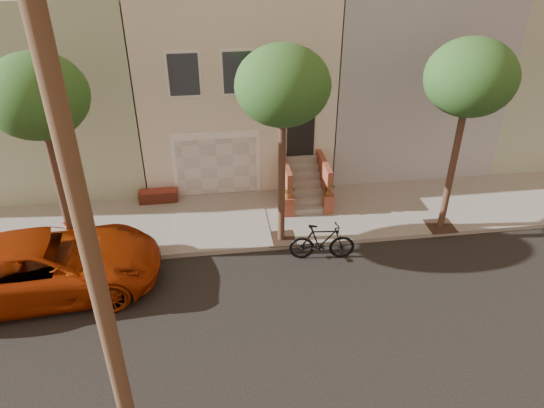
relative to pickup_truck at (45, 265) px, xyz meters
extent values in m
plane|color=black|center=(5.94, -2.48, -0.89)|extent=(90.00, 90.00, 0.00)
cube|color=gray|center=(5.94, 2.87, -0.81)|extent=(40.00, 3.70, 0.15)
cube|color=beige|center=(5.94, 8.72, 2.76)|extent=(7.00, 8.00, 7.00)
cube|color=#9BAB8A|center=(-0.86, 8.72, 2.76)|extent=(6.50, 8.00, 7.00)
cube|color=#96989E|center=(12.74, 8.72, 2.76)|extent=(6.50, 8.00, 7.00)
cube|color=#9BAB8A|center=(19.24, 8.72, 2.76)|extent=(6.50, 8.00, 7.00)
cube|color=white|center=(5.04, 4.74, 0.51)|extent=(3.20, 0.12, 2.50)
cube|color=beige|center=(5.04, 4.68, 0.41)|extent=(2.90, 0.06, 2.20)
cube|color=gray|center=(5.04, 2.87, -0.73)|extent=(3.20, 3.70, 0.02)
cube|color=brown|center=(2.84, 4.42, -0.52)|extent=(1.40, 0.45, 0.44)
cube|color=black|center=(8.14, 4.69, 1.66)|extent=(1.00, 0.06, 2.00)
cube|color=#3F4751|center=(4.14, 4.69, 3.86)|extent=(1.00, 0.06, 1.40)
cube|color=white|center=(4.14, 4.71, 3.86)|extent=(1.15, 0.05, 1.55)
cube|color=#3F4751|center=(5.94, 4.69, 3.86)|extent=(1.00, 0.06, 1.40)
cube|color=white|center=(5.94, 4.71, 3.86)|extent=(1.15, 0.05, 1.55)
cube|color=#3F4751|center=(7.74, 4.69, 3.86)|extent=(1.00, 0.06, 1.40)
cube|color=white|center=(7.74, 4.71, 3.86)|extent=(1.15, 0.05, 1.55)
cube|color=gray|center=(8.14, 2.90, -0.64)|extent=(1.20, 0.28, 0.20)
cube|color=gray|center=(8.14, 3.18, -0.44)|extent=(1.20, 0.28, 0.20)
cube|color=gray|center=(8.14, 3.46, -0.24)|extent=(1.20, 0.28, 0.20)
cube|color=gray|center=(8.14, 3.74, -0.04)|extent=(1.20, 0.28, 0.20)
cube|color=gray|center=(8.14, 4.02, 0.16)|extent=(1.20, 0.28, 0.20)
cube|color=gray|center=(8.14, 4.30, 0.36)|extent=(1.20, 0.28, 0.20)
cube|color=gray|center=(8.14, 4.58, 0.56)|extent=(1.20, 0.28, 0.20)
cube|color=brown|center=(7.44, 3.74, 0.06)|extent=(0.18, 1.96, 1.60)
cube|color=brown|center=(8.84, 3.74, 0.06)|extent=(0.18, 1.96, 1.60)
cube|color=brown|center=(7.44, 2.86, -0.39)|extent=(0.35, 0.35, 0.70)
imported|color=#1E4819|center=(7.44, 2.86, 0.19)|extent=(0.40, 0.35, 0.45)
cube|color=brown|center=(8.84, 2.86, -0.39)|extent=(0.35, 0.35, 0.70)
imported|color=#1E4819|center=(8.84, 2.86, 0.19)|extent=(0.41, 0.35, 0.45)
cube|color=#2D2116|center=(0.44, 1.42, -0.73)|extent=(0.90, 0.90, 0.02)
cylinder|color=#3E291C|center=(0.44, 1.42, 1.36)|extent=(0.22, 0.22, 4.20)
ellipsoid|color=#1E4819|center=(0.44, 1.42, 4.41)|extent=(2.70, 2.57, 2.29)
cube|color=#2D2116|center=(6.94, 1.42, -0.73)|extent=(0.90, 0.90, 0.02)
cylinder|color=#3E291C|center=(6.94, 1.42, 1.36)|extent=(0.22, 0.22, 4.20)
ellipsoid|color=#1E4819|center=(6.94, 1.42, 4.41)|extent=(2.70, 2.57, 2.29)
cube|color=#2D2116|center=(12.44, 1.42, -0.73)|extent=(0.90, 0.90, 0.02)
cylinder|color=#3E291C|center=(12.44, 1.42, 1.36)|extent=(0.22, 0.22, 4.20)
ellipsoid|color=#1E4819|center=(12.44, 1.42, 4.41)|extent=(2.70, 2.57, 2.29)
cylinder|color=#4D3523|center=(2.94, -5.68, 4.11)|extent=(0.30, 0.30, 10.00)
imported|color=#9A2C08|center=(0.00, 0.00, 0.00)|extent=(6.61, 3.48, 1.77)
imported|color=black|center=(8.07, 0.42, -0.27)|extent=(2.10, 0.78, 1.23)
camera|label=1|loc=(4.80, -12.04, 8.78)|focal=33.35mm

